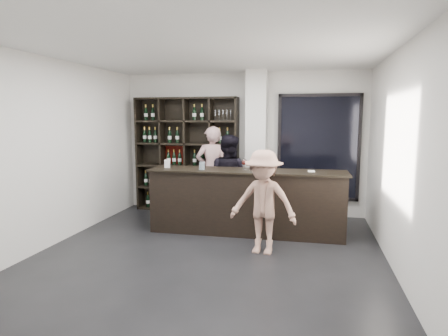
% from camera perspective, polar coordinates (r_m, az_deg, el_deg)
% --- Properties ---
extents(floor, '(5.00, 5.50, 0.01)m').
position_cam_1_polar(floor, '(5.50, -2.67, -13.58)').
color(floor, black).
rests_on(floor, ground).
extents(wine_shelf, '(2.20, 0.35, 2.40)m').
position_cam_1_polar(wine_shelf, '(7.95, -5.71, 2.00)').
color(wine_shelf, black).
rests_on(wine_shelf, floor).
extents(structural_column, '(0.40, 0.40, 2.90)m').
position_cam_1_polar(structural_column, '(7.49, 4.98, 3.57)').
color(structural_column, silver).
rests_on(structural_column, floor).
extents(glass_panel, '(1.60, 0.08, 2.10)m').
position_cam_1_polar(glass_panel, '(7.64, 14.16, 3.07)').
color(glass_panel, black).
rests_on(glass_panel, floor).
extents(tasting_counter, '(3.35, 0.69, 1.10)m').
position_cam_1_polar(tasting_counter, '(6.46, 3.39, -5.14)').
color(tasting_counter, black).
rests_on(tasting_counter, floor).
extents(taster_pink, '(0.78, 0.66, 1.81)m').
position_cam_1_polar(taster_pink, '(7.66, -1.83, -0.41)').
color(taster_pink, '#C79897').
rests_on(taster_pink, floor).
extents(taster_black, '(0.97, 0.86, 1.67)m').
position_cam_1_polar(taster_black, '(7.07, 0.64, -1.66)').
color(taster_black, black).
rests_on(taster_black, floor).
extents(customer, '(1.06, 0.71, 1.53)m').
position_cam_1_polar(customer, '(5.51, 5.99, -5.18)').
color(customer, tan).
rests_on(customer, floor).
extents(wine_glass, '(0.10, 0.10, 0.22)m').
position_cam_1_polar(wine_glass, '(6.33, 3.09, 0.67)').
color(wine_glass, white).
rests_on(wine_glass, tasting_counter).
extents(spit_cup, '(0.10, 0.10, 0.13)m').
position_cam_1_polar(spit_cup, '(6.40, -3.38, 0.34)').
color(spit_cup, silver).
rests_on(spit_cup, tasting_counter).
extents(napkin_stack, '(0.12, 0.12, 0.02)m').
position_cam_1_polar(napkin_stack, '(6.31, 13.16, -0.47)').
color(napkin_stack, white).
rests_on(napkin_stack, tasting_counter).
extents(card_stand, '(0.09, 0.05, 0.14)m').
position_cam_1_polar(card_stand, '(6.71, -8.64, 0.64)').
color(card_stand, white).
rests_on(card_stand, tasting_counter).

